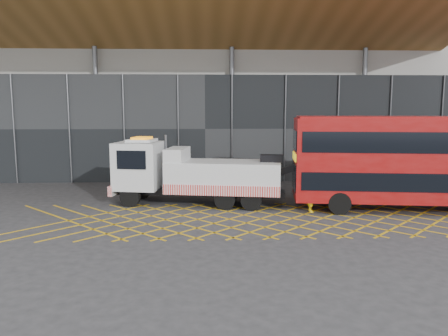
{
  "coord_description": "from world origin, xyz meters",
  "views": [
    {
      "loc": [
        2.03,
        -21.43,
        5.59
      ],
      "look_at": [
        3.0,
        1.5,
        2.4
      ],
      "focal_mm": 35.0,
      "sensor_mm": 36.0,
      "label": 1
    }
  ],
  "objects": [
    {
      "name": "ground_plane",
      "position": [
        0.0,
        0.0,
        0.0
      ],
      "size": [
        120.0,
        120.0,
        0.0
      ],
      "primitive_type": "plane",
      "color": "#2C2C2E"
    },
    {
      "name": "road_markings",
      "position": [
        5.6,
        0.0,
        0.01
      ],
      "size": [
        27.96,
        7.16,
        0.01
      ],
      "color": "gold",
      "rests_on": "ground_plane"
    },
    {
      "name": "construction_building",
      "position": [
        1.92,
        18.4,
        8.98
      ],
      "size": [
        55.0,
        23.97,
        18.0
      ],
      "color": "gray",
      "rests_on": "ground_plane"
    },
    {
      "name": "recovery_truck",
      "position": [
        1.18,
        3.53,
        1.83
      ],
      "size": [
        11.41,
        4.32,
        3.96
      ],
      "rotation": [
        0.0,
        0.0,
        -0.17
      ],
      "color": "black",
      "rests_on": "ground_plane"
    },
    {
      "name": "bus_towed",
      "position": [
        13.16,
        1.47,
        2.84
      ],
      "size": [
        12.86,
        4.57,
        5.12
      ],
      "rotation": [
        0.0,
        0.0,
        -0.14
      ],
      "color": "maroon",
      "rests_on": "ground_plane"
    },
    {
      "name": "worker",
      "position": [
        7.68,
        1.35,
        0.93
      ],
      "size": [
        0.45,
        0.68,
        1.86
      ],
      "primitive_type": "imported",
      "rotation": [
        0.0,
        0.0,
        1.57
      ],
      "color": "yellow",
      "rests_on": "ground_plane"
    }
  ]
}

